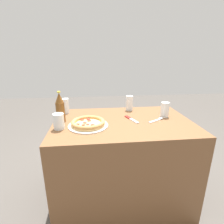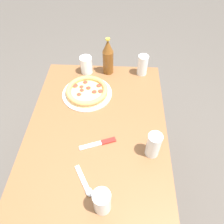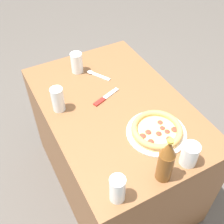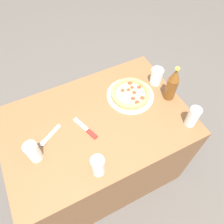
# 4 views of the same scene
# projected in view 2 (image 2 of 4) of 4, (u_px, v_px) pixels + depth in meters

# --- Properties ---
(ground_plane) EXTENTS (8.00, 8.00, 0.00)m
(ground_plane) POSITION_uv_depth(u_px,v_px,m) (102.00, 187.00, 1.66)
(ground_plane) COLOR #4C4742
(table) EXTENTS (1.07, 0.72, 0.73)m
(table) POSITION_uv_depth(u_px,v_px,m) (100.00, 165.00, 1.38)
(table) COLOR brown
(table) RESTS_ON ground_plane
(pizza_salami) EXTENTS (0.29, 0.29, 0.04)m
(pizza_salami) POSITION_uv_depth(u_px,v_px,m) (87.00, 91.00, 1.27)
(pizza_salami) COLOR silver
(pizza_salami) RESTS_ON table
(glass_water) EXTENTS (0.07, 0.07, 0.11)m
(glass_water) POSITION_uv_depth(u_px,v_px,m) (86.00, 65.00, 1.37)
(glass_water) COLOR white
(glass_water) RESTS_ON table
(glass_cola) EXTENTS (0.07, 0.07, 0.12)m
(glass_cola) POSITION_uv_depth(u_px,v_px,m) (102.00, 202.00, 0.83)
(glass_cola) COLOR white
(glass_cola) RESTS_ON table
(glass_mango_juice) EXTENTS (0.06, 0.06, 0.13)m
(glass_mango_juice) POSITION_uv_depth(u_px,v_px,m) (142.00, 66.00, 1.36)
(glass_mango_juice) COLOR white
(glass_mango_juice) RESTS_ON table
(glass_lemonade) EXTENTS (0.06, 0.06, 0.13)m
(glass_lemonade) POSITION_uv_depth(u_px,v_px,m) (153.00, 146.00, 0.98)
(glass_lemonade) COLOR white
(glass_lemonade) RESTS_ON table
(beer_bottle) EXTENTS (0.07, 0.07, 0.24)m
(beer_bottle) POSITION_uv_depth(u_px,v_px,m) (108.00, 57.00, 1.33)
(beer_bottle) COLOR brown
(beer_bottle) RESTS_ON table
(knife) EXTENTS (0.08, 0.18, 0.01)m
(knife) POSITION_uv_depth(u_px,v_px,m) (100.00, 143.00, 1.06)
(knife) COLOR maroon
(knife) RESTS_ON table
(spoon) EXTENTS (0.15, 0.10, 0.01)m
(spoon) POSITION_uv_depth(u_px,v_px,m) (85.00, 185.00, 0.92)
(spoon) COLOR silver
(spoon) RESTS_ON table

